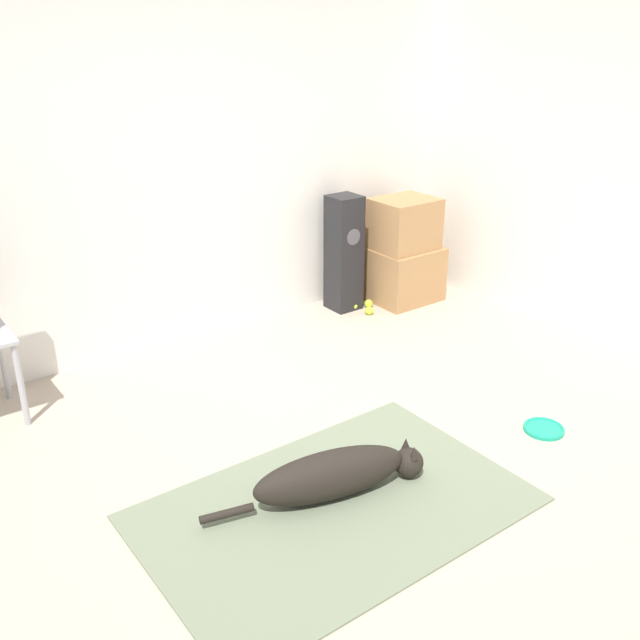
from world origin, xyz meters
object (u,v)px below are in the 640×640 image
floor_speaker (344,253)px  tennis_ball_by_boxes (369,311)px  dog (336,474)px  frisbee (544,429)px  cardboard_box_lower (404,274)px  cardboard_box_upper (404,224)px  tennis_ball_loose_on_carpet (369,304)px  tennis_ball_near_speaker (354,306)px

floor_speaker → tennis_ball_by_boxes: floor_speaker is taller
dog → frisbee: size_ratio=4.92×
cardboard_box_lower → floor_speaker: floor_speaker is taller
cardboard_box_upper → dog: bearing=-139.2°
frisbee → tennis_ball_loose_on_carpet: size_ratio=3.44×
floor_speaker → tennis_ball_loose_on_carpet: bearing=-37.7°
frisbee → tennis_ball_by_boxes: tennis_ball_by_boxes is taller
dog → tennis_ball_loose_on_carpet: bearing=46.2°
cardboard_box_upper → tennis_ball_near_speaker: size_ratio=7.21×
floor_speaker → cardboard_box_upper: bearing=-16.4°
frisbee → tennis_ball_near_speaker: tennis_ball_near_speaker is taller
floor_speaker → tennis_ball_by_boxes: (0.07, -0.24, -0.42)m
floor_speaker → tennis_ball_by_boxes: bearing=-73.4°
dog → tennis_ball_loose_on_carpet: dog is taller
cardboard_box_upper → frisbee: bearing=-110.0°
cardboard_box_lower → floor_speaker: size_ratio=0.59×
frisbee → tennis_ball_loose_on_carpet: 2.03m
dog → cardboard_box_lower: cardboard_box_lower is taller
frisbee → tennis_ball_loose_on_carpet: bearing=78.9°
frisbee → tennis_ball_by_boxes: bearing=80.9°
floor_speaker → tennis_ball_loose_on_carpet: size_ratio=13.68×
frisbee → tennis_ball_loose_on_carpet: tennis_ball_loose_on_carpet is taller
cardboard_box_lower → dog: bearing=-139.5°
cardboard_box_upper → floor_speaker: floor_speaker is taller
cardboard_box_lower → floor_speaker: (-0.50, 0.15, 0.23)m
cardboard_box_upper → tennis_ball_by_boxes: (-0.42, -0.09, -0.60)m
cardboard_box_lower → tennis_ball_loose_on_carpet: (-0.34, 0.03, -0.19)m
cardboard_box_lower → tennis_ball_near_speaker: size_ratio=8.10×
tennis_ball_near_speaker → cardboard_box_lower: bearing=-8.0°
tennis_ball_near_speaker → tennis_ball_by_boxes: bearing=-77.7°
cardboard_box_lower → floor_speaker: 0.58m
cardboard_box_upper → tennis_ball_by_boxes: size_ratio=7.21×
dog → cardboard_box_upper: 2.71m
dog → tennis_ball_near_speaker: 2.39m
tennis_ball_near_speaker → frisbee: bearing=-97.5°
frisbee → floor_speaker: size_ratio=0.25×
dog → tennis_ball_loose_on_carpet: (1.69, 1.76, -0.10)m
tennis_ball_near_speaker → tennis_ball_loose_on_carpet: 0.13m
cardboard_box_lower → tennis_ball_loose_on_carpet: size_ratio=8.10×
tennis_ball_near_speaker → cardboard_box_upper: bearing=-7.5°
tennis_ball_by_boxes → cardboard_box_lower: bearing=11.2°
frisbee → cardboard_box_upper: 2.18m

